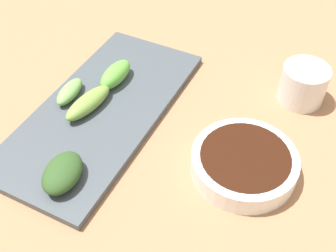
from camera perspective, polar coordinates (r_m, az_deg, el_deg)
The scene contains 8 objects.
tabletop at distance 0.62m, azimuth 0.06°, elevation -4.13°, with size 2.10×2.10×0.02m, color #A0714F.
sauce_bowl at distance 0.58m, azimuth 10.16°, elevation -4.85°, with size 0.14×0.14×0.03m.
serving_plate at distance 0.67m, azimuth -8.85°, elevation 2.05°, with size 0.17×0.37×0.01m, color #434B53.
broccoli_leafy_0 at distance 0.57m, azimuth -13.95°, elevation -6.10°, with size 0.05×0.07×0.03m, color #2E4F23.
broccoli_stalk_1 at distance 0.68m, azimuth -13.02°, elevation 4.51°, with size 0.03×0.06×0.02m, color #77AF5A.
broccoli_stalk_2 at distance 0.70m, azimuth -7.04°, elevation 6.88°, with size 0.03×0.07×0.03m, color #60B13F.
broccoli_stalk_3 at distance 0.65m, azimuth -10.63°, elevation 3.08°, with size 0.03×0.09×0.02m, color #779F43.
tea_cup at distance 0.70m, azimuth 17.63°, elevation 5.34°, with size 0.07×0.07×0.06m, color silver.
Camera 1 is at (-0.18, 0.35, 0.48)m, focal length 45.55 mm.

